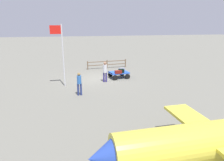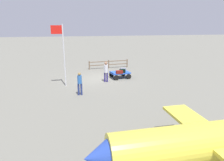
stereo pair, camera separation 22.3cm
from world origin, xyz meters
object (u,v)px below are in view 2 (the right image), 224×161
(airplane_near, at_px, (206,142))
(flagpole, at_px, (62,50))
(suitcase_olive, at_px, (122,71))
(suitcase_navy, at_px, (119,72))
(suitcase_dark, at_px, (123,70))
(worker_lead, at_px, (106,70))
(luggage_cart, at_px, (120,74))
(worker_trailing, at_px, (80,82))

(airplane_near, height_order, flagpole, flagpole)
(airplane_near, distance_m, flagpole, 12.42)
(suitcase_olive, height_order, airplane_near, airplane_near)
(suitcase_olive, bearing_deg, suitcase_navy, 35.55)
(suitcase_dark, height_order, worker_lead, worker_lead)
(luggage_cart, height_order, airplane_near, airplane_near)
(suitcase_dark, relative_size, airplane_near, 0.06)
(luggage_cart, xyz_separation_m, worker_lead, (1.46, 1.05, 0.62))
(suitcase_olive, relative_size, worker_lead, 0.27)
(suitcase_dark, xyz_separation_m, worker_trailing, (4.17, 4.30, 0.22))
(suitcase_olive, relative_size, worker_trailing, 0.29)
(worker_lead, height_order, flagpole, flagpole)
(suitcase_navy, distance_m, worker_trailing, 5.09)
(suitcase_navy, distance_m, suitcase_dark, 0.91)
(luggage_cart, bearing_deg, suitcase_navy, 73.51)
(suitcase_olive, height_order, flagpole, flagpole)
(suitcase_olive, xyz_separation_m, airplane_near, (0.07, 12.53, 0.41))
(suitcase_dark, relative_size, flagpole, 0.11)
(worker_lead, bearing_deg, worker_trailing, 52.16)
(suitcase_navy, relative_size, worker_lead, 0.36)
(worker_trailing, distance_m, airplane_near, 9.58)
(luggage_cart, bearing_deg, flagpole, 18.15)
(suitcase_dark, distance_m, flagpole, 6.07)
(luggage_cart, height_order, suitcase_olive, suitcase_olive)
(suitcase_dark, xyz_separation_m, flagpole, (5.34, 1.85, 2.22))
(worker_lead, bearing_deg, luggage_cart, -144.15)
(worker_lead, bearing_deg, suitcase_navy, -158.19)
(luggage_cart, height_order, suitcase_navy, suitcase_navy)
(suitcase_dark, distance_m, suitcase_olive, 0.54)
(suitcase_dark, xyz_separation_m, suitcase_olive, (0.17, 0.51, 0.00))
(suitcase_navy, distance_m, suitcase_olive, 0.43)
(luggage_cart, relative_size, airplane_near, 0.24)
(suitcase_dark, height_order, airplane_near, airplane_near)
(suitcase_navy, bearing_deg, airplane_near, 91.27)
(suitcase_dark, bearing_deg, worker_lead, 35.06)
(worker_lead, relative_size, airplane_near, 0.22)
(airplane_near, bearing_deg, worker_lead, -82.38)
(suitcase_olive, bearing_deg, airplane_near, 89.66)
(luggage_cart, xyz_separation_m, suitcase_dark, (-0.36, -0.22, 0.30))
(luggage_cart, distance_m, suitcase_navy, 0.62)
(suitcase_olive, xyz_separation_m, worker_trailing, (4.00, 3.79, 0.22))
(suitcase_navy, xyz_separation_m, airplane_near, (-0.27, 12.28, 0.43))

